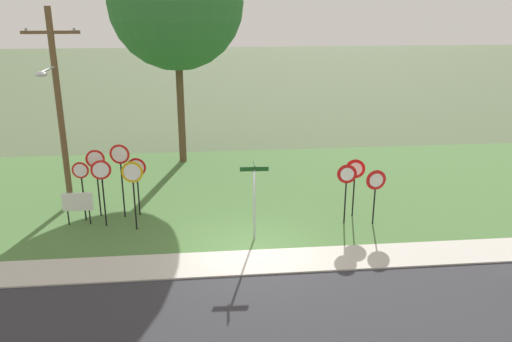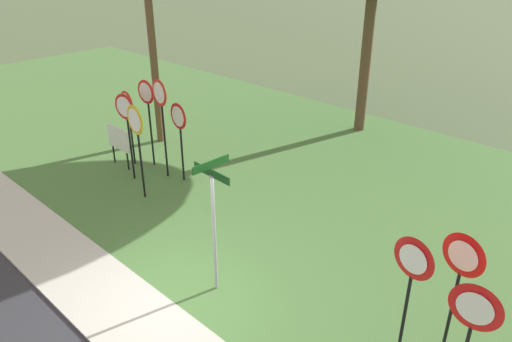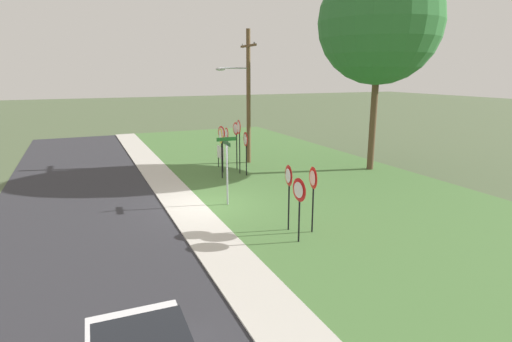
{
  "view_description": "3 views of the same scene",
  "coord_description": "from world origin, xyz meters",
  "px_view_note": "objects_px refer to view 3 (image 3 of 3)",
  "views": [
    {
      "loc": [
        -1.38,
        -15.33,
        7.9
      ],
      "look_at": [
        0.51,
        3.25,
        1.73
      ],
      "focal_mm": 36.18,
      "sensor_mm": 36.0,
      "label": 1
    },
    {
      "loc": [
        6.02,
        -4.13,
        6.36
      ],
      "look_at": [
        -0.79,
        3.07,
        1.52
      ],
      "focal_mm": 33.88,
      "sensor_mm": 36.0,
      "label": 2
    },
    {
      "loc": [
        15.21,
        -4.43,
        5.31
      ],
      "look_at": [
        0.24,
        2.14,
        1.34
      ],
      "focal_mm": 28.39,
      "sensor_mm": 36.0,
      "label": 3
    }
  ],
  "objects_px": {
    "stop_sign_near_left": "(227,140)",
    "stop_sign_center_tall": "(236,135)",
    "street_name_post": "(227,165)",
    "stop_sign_far_right": "(222,139)",
    "yield_sign_near_right": "(288,182)",
    "stop_sign_far_left": "(221,142)",
    "stop_sign_near_right": "(246,144)",
    "yield_sign_far_left": "(299,195)",
    "stop_sign_far_center": "(239,135)",
    "oak_tree_left": "(380,23)",
    "yield_sign_near_left": "(313,184)",
    "utility_pole": "(246,92)",
    "notice_board": "(220,154)"
  },
  "relations": [
    {
      "from": "stop_sign_far_right",
      "to": "yield_sign_near_right",
      "type": "relative_size",
      "value": 1.11
    },
    {
      "from": "stop_sign_center_tall",
      "to": "yield_sign_near_left",
      "type": "relative_size",
      "value": 1.16
    },
    {
      "from": "stop_sign_near_left",
      "to": "yield_sign_near_right",
      "type": "bearing_deg",
      "value": -4.2
    },
    {
      "from": "stop_sign_far_left",
      "to": "stop_sign_far_center",
      "type": "distance_m",
      "value": 1.36
    },
    {
      "from": "stop_sign_far_left",
      "to": "stop_sign_far_right",
      "type": "xyz_separation_m",
      "value": [
        -1.14,
        0.44,
        -0.05
      ]
    },
    {
      "from": "stop_sign_far_right",
      "to": "street_name_post",
      "type": "height_order",
      "value": "street_name_post"
    },
    {
      "from": "notice_board",
      "to": "yield_sign_near_left",
      "type": "bearing_deg",
      "value": -1.03
    },
    {
      "from": "street_name_post",
      "to": "utility_pole",
      "type": "bearing_deg",
      "value": 154.33
    },
    {
      "from": "stop_sign_near_right",
      "to": "notice_board",
      "type": "relative_size",
      "value": 1.84
    },
    {
      "from": "utility_pole",
      "to": "oak_tree_left",
      "type": "height_order",
      "value": "oak_tree_left"
    },
    {
      "from": "stop_sign_near_left",
      "to": "yield_sign_far_left",
      "type": "height_order",
      "value": "stop_sign_near_left"
    },
    {
      "from": "stop_sign_center_tall",
      "to": "stop_sign_near_left",
      "type": "bearing_deg",
      "value": -145.66
    },
    {
      "from": "stop_sign_near_left",
      "to": "utility_pole",
      "type": "relative_size",
      "value": 0.3
    },
    {
      "from": "stop_sign_near_right",
      "to": "oak_tree_left",
      "type": "height_order",
      "value": "oak_tree_left"
    },
    {
      "from": "stop_sign_near_right",
      "to": "stop_sign_far_right",
      "type": "distance_m",
      "value": 1.46
    },
    {
      "from": "stop_sign_center_tall",
      "to": "yield_sign_near_left",
      "type": "height_order",
      "value": "stop_sign_center_tall"
    },
    {
      "from": "stop_sign_center_tall",
      "to": "notice_board",
      "type": "xyz_separation_m",
      "value": [
        -0.63,
        -0.72,
        -1.09
      ]
    },
    {
      "from": "stop_sign_near_left",
      "to": "utility_pole",
      "type": "height_order",
      "value": "utility_pole"
    },
    {
      "from": "stop_sign_center_tall",
      "to": "yield_sign_near_left",
      "type": "bearing_deg",
      "value": -8.66
    },
    {
      "from": "yield_sign_near_right",
      "to": "utility_pole",
      "type": "bearing_deg",
      "value": 173.48
    },
    {
      "from": "stop_sign_far_left",
      "to": "yield_sign_near_right",
      "type": "distance_m",
      "value": 7.62
    },
    {
      "from": "street_name_post",
      "to": "yield_sign_far_left",
      "type": "bearing_deg",
      "value": 11.97
    },
    {
      "from": "stop_sign_center_tall",
      "to": "stop_sign_far_center",
      "type": "bearing_deg",
      "value": -14.41
    },
    {
      "from": "yield_sign_near_right",
      "to": "yield_sign_far_left",
      "type": "relative_size",
      "value": 1.09
    },
    {
      "from": "utility_pole",
      "to": "stop_sign_near_right",
      "type": "bearing_deg",
      "value": -22.94
    },
    {
      "from": "stop_sign_near_left",
      "to": "stop_sign_center_tall",
      "type": "distance_m",
      "value": 0.67
    },
    {
      "from": "stop_sign_near_left",
      "to": "stop_sign_far_center",
      "type": "height_order",
      "value": "stop_sign_far_center"
    },
    {
      "from": "stop_sign_near_left",
      "to": "stop_sign_near_right",
      "type": "height_order",
      "value": "stop_sign_near_left"
    },
    {
      "from": "stop_sign_far_left",
      "to": "stop_sign_far_center",
      "type": "bearing_deg",
      "value": 121.8
    },
    {
      "from": "stop_sign_far_right",
      "to": "yield_sign_far_left",
      "type": "height_order",
      "value": "stop_sign_far_right"
    },
    {
      "from": "notice_board",
      "to": "oak_tree_left",
      "type": "distance_m",
      "value": 10.95
    },
    {
      "from": "stop_sign_center_tall",
      "to": "oak_tree_left",
      "type": "relative_size",
      "value": 0.24
    },
    {
      "from": "stop_sign_near_right",
      "to": "yield_sign_near_left",
      "type": "relative_size",
      "value": 1.01
    },
    {
      "from": "stop_sign_far_center",
      "to": "yield_sign_far_left",
      "type": "relative_size",
      "value": 1.37
    },
    {
      "from": "stop_sign_far_center",
      "to": "oak_tree_left",
      "type": "xyz_separation_m",
      "value": [
        1.99,
        7.13,
        5.71
      ]
    },
    {
      "from": "stop_sign_far_center",
      "to": "stop_sign_center_tall",
      "type": "relative_size",
      "value": 1.09
    },
    {
      "from": "yield_sign_near_left",
      "to": "yield_sign_near_right",
      "type": "height_order",
      "value": "yield_sign_near_right"
    },
    {
      "from": "stop_sign_near_left",
      "to": "yield_sign_far_left",
      "type": "xyz_separation_m",
      "value": [
        10.65,
        -1.43,
        -0.09
      ]
    },
    {
      "from": "stop_sign_near_left",
      "to": "oak_tree_left",
      "type": "height_order",
      "value": "oak_tree_left"
    },
    {
      "from": "street_name_post",
      "to": "stop_sign_far_right",
      "type": "bearing_deg",
      "value": 165.42
    },
    {
      "from": "stop_sign_far_left",
      "to": "yield_sign_far_left",
      "type": "distance_m",
      "value": 8.66
    },
    {
      "from": "yield_sign_near_right",
      "to": "stop_sign_far_left",
      "type": "bearing_deg",
      "value": -173.23
    },
    {
      "from": "yield_sign_near_left",
      "to": "stop_sign_far_right",
      "type": "bearing_deg",
      "value": -169.38
    },
    {
      "from": "stop_sign_near_right",
      "to": "street_name_post",
      "type": "relative_size",
      "value": 0.82
    },
    {
      "from": "stop_sign_far_left",
      "to": "stop_sign_center_tall",
      "type": "height_order",
      "value": "stop_sign_center_tall"
    },
    {
      "from": "stop_sign_far_left",
      "to": "yield_sign_far_left",
      "type": "bearing_deg",
      "value": 3.52
    },
    {
      "from": "street_name_post",
      "to": "stop_sign_center_tall",
      "type": "bearing_deg",
      "value": 157.91
    },
    {
      "from": "stop_sign_far_right",
      "to": "yield_sign_far_left",
      "type": "relative_size",
      "value": 1.2
    },
    {
      "from": "stop_sign_near_left",
      "to": "notice_board",
      "type": "xyz_separation_m",
      "value": [
        -0.15,
        -0.35,
        -0.81
      ]
    },
    {
      "from": "yield_sign_near_right",
      "to": "yield_sign_far_left",
      "type": "height_order",
      "value": "yield_sign_near_right"
    }
  ]
}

